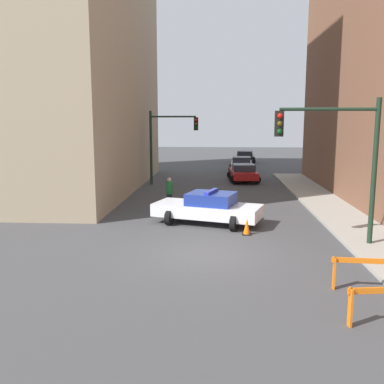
% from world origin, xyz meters
% --- Properties ---
extents(ground_plane, '(120.00, 120.00, 0.00)m').
position_xyz_m(ground_plane, '(0.00, 0.00, 0.00)').
color(ground_plane, '#424244').
extents(building_corner_left, '(14.00, 20.00, 23.56)m').
position_xyz_m(building_corner_left, '(-12.00, 14.00, 11.78)').
color(building_corner_left, tan).
rests_on(building_corner_left, ground_plane).
extents(traffic_light_near, '(3.64, 0.35, 5.20)m').
position_xyz_m(traffic_light_near, '(4.73, 1.26, 3.53)').
color(traffic_light_near, black).
rests_on(traffic_light_near, sidewalk_right).
extents(traffic_light_far, '(3.44, 0.35, 5.20)m').
position_xyz_m(traffic_light_far, '(-3.30, 15.97, 3.40)').
color(traffic_light_far, black).
rests_on(traffic_light_far, ground_plane).
extents(police_car, '(5.04, 3.19, 1.52)m').
position_xyz_m(police_car, '(-0.06, 4.35, 0.72)').
color(police_car, white).
rests_on(police_car, ground_plane).
extents(parked_car_near, '(2.42, 4.39, 1.31)m').
position_xyz_m(parked_car_near, '(2.27, 17.96, 0.67)').
color(parked_car_near, maroon).
rests_on(parked_car_near, ground_plane).
extents(parked_car_mid, '(2.44, 4.40, 1.31)m').
position_xyz_m(parked_car_mid, '(2.48, 24.53, 0.67)').
color(parked_car_mid, silver).
rests_on(parked_car_mid, ground_plane).
extents(parked_car_far, '(2.49, 4.43, 1.31)m').
position_xyz_m(parked_car_far, '(3.25, 32.09, 0.67)').
color(parked_car_far, black).
rests_on(parked_car_far, ground_plane).
extents(pedestrian_crossing, '(0.51, 0.51, 1.66)m').
position_xyz_m(pedestrian_crossing, '(-2.12, 7.31, 0.86)').
color(pedestrian_crossing, black).
rests_on(pedestrian_crossing, ground_plane).
extents(barrier_front, '(1.59, 0.36, 0.90)m').
position_xyz_m(barrier_front, '(4.02, -4.99, 0.62)').
color(barrier_front, orange).
rests_on(barrier_front, ground_plane).
extents(barrier_mid, '(1.60, 0.25, 0.90)m').
position_xyz_m(barrier_mid, '(4.24, -2.96, 0.62)').
color(barrier_mid, orange).
rests_on(barrier_mid, ground_plane).
extents(traffic_cone, '(0.36, 0.36, 0.66)m').
position_xyz_m(traffic_cone, '(1.54, 2.60, 0.32)').
color(traffic_cone, black).
rests_on(traffic_cone, ground_plane).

